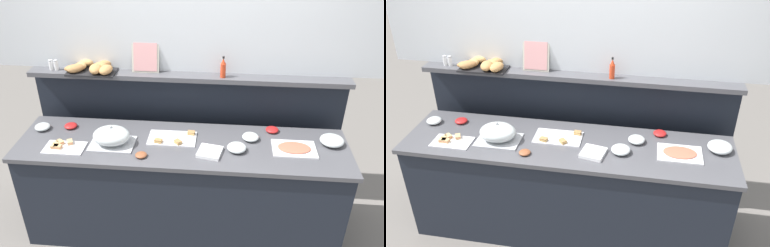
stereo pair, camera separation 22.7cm
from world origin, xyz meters
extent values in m
plane|color=slate|center=(0.00, 0.60, 0.00)|extent=(12.00, 12.00, 0.00)
cube|color=black|center=(0.00, 0.00, 0.43)|extent=(2.53, 0.61, 0.85)
cube|color=#4C4C51|center=(0.00, 0.00, 0.87)|extent=(2.57, 0.65, 0.03)
cube|color=black|center=(0.00, 0.51, 0.62)|extent=(2.65, 0.08, 1.24)
cube|color=#4C4C51|center=(0.00, 0.46, 1.26)|extent=(2.65, 0.22, 0.04)
cube|color=silver|center=(-0.88, -0.14, 0.89)|extent=(0.31, 0.18, 0.01)
cube|color=tan|center=(-0.86, -0.09, 0.90)|extent=(0.06, 0.07, 0.01)
cube|color=#D1664C|center=(-0.86, -0.09, 0.91)|extent=(0.06, 0.07, 0.01)
cube|color=tan|center=(-0.86, -0.09, 0.92)|extent=(0.06, 0.07, 0.01)
cube|color=tan|center=(-0.93, -0.10, 0.90)|extent=(0.07, 0.07, 0.01)
cube|color=#D1664C|center=(-0.93, -0.10, 0.91)|extent=(0.07, 0.07, 0.01)
cube|color=tan|center=(-0.93, -0.10, 0.92)|extent=(0.07, 0.07, 0.01)
cube|color=tan|center=(-0.92, -0.16, 0.90)|extent=(0.06, 0.04, 0.01)
cube|color=#D1664C|center=(-0.92, -0.16, 0.91)|extent=(0.06, 0.04, 0.01)
cube|color=tan|center=(-0.92, -0.16, 0.92)|extent=(0.06, 0.04, 0.01)
cube|color=tan|center=(-0.95, -0.16, 0.90)|extent=(0.06, 0.05, 0.01)
cube|color=#D1664C|center=(-0.95, -0.16, 0.91)|extent=(0.06, 0.05, 0.01)
cube|color=tan|center=(-0.95, -0.16, 0.92)|extent=(0.06, 0.05, 0.01)
cube|color=tan|center=(-0.95, -0.13, 0.90)|extent=(0.07, 0.07, 0.01)
cube|color=#D1664C|center=(-0.95, -0.13, 0.91)|extent=(0.07, 0.07, 0.01)
cube|color=tan|center=(-0.95, -0.13, 0.92)|extent=(0.07, 0.07, 0.01)
cube|color=silver|center=(-0.08, 0.06, 0.89)|extent=(0.38, 0.22, 0.01)
cube|color=#AD7A47|center=(0.06, 0.13, 0.90)|extent=(0.06, 0.05, 0.01)
cube|color=#E5C666|center=(0.06, 0.13, 0.91)|extent=(0.06, 0.05, 0.01)
cube|color=#AD7A47|center=(0.06, 0.13, 0.92)|extent=(0.06, 0.05, 0.01)
cube|color=#AD7A47|center=(-0.03, -0.01, 0.90)|extent=(0.07, 0.07, 0.01)
cube|color=#E5C666|center=(-0.03, -0.01, 0.91)|extent=(0.07, 0.07, 0.01)
cube|color=#AD7A47|center=(-0.03, -0.01, 0.92)|extent=(0.07, 0.07, 0.01)
cube|color=#AD7A47|center=(-0.18, -0.01, 0.90)|extent=(0.06, 0.05, 0.01)
cube|color=#E5C666|center=(-0.18, -0.01, 0.91)|extent=(0.06, 0.05, 0.01)
cube|color=#AD7A47|center=(-0.18, -0.01, 0.92)|extent=(0.06, 0.05, 0.01)
cube|color=white|center=(0.86, 0.00, 0.89)|extent=(0.33, 0.23, 0.01)
ellipsoid|color=#D1664C|center=(0.86, 0.00, 0.90)|extent=(0.25, 0.16, 0.01)
cube|color=#B7BABF|center=(-0.53, -0.06, 0.89)|extent=(0.34, 0.24, 0.01)
ellipsoid|color=silver|center=(-0.53, -0.06, 0.97)|extent=(0.28, 0.23, 0.14)
sphere|color=#B7BABF|center=(-0.53, -0.06, 1.05)|extent=(0.02, 0.02, 0.02)
ellipsoid|color=silver|center=(-1.16, 0.11, 0.91)|extent=(0.12, 0.12, 0.05)
ellipsoid|color=#F28C4C|center=(-1.16, 0.11, 0.90)|extent=(0.10, 0.10, 0.03)
ellipsoid|color=silver|center=(0.42, -0.06, 0.92)|extent=(0.14, 0.14, 0.06)
ellipsoid|color=#F28C4C|center=(0.42, -0.06, 0.91)|extent=(0.11, 0.11, 0.03)
ellipsoid|color=silver|center=(0.53, 0.11, 0.91)|extent=(0.13, 0.13, 0.05)
ellipsoid|color=#599959|center=(0.53, 0.11, 0.90)|extent=(0.10, 0.10, 0.03)
ellipsoid|color=silver|center=(1.15, 0.10, 0.92)|extent=(0.18, 0.18, 0.07)
ellipsoid|color=#BF4C3F|center=(1.15, 0.10, 0.91)|extent=(0.14, 0.14, 0.04)
ellipsoid|color=brown|center=(-0.28, -0.20, 0.90)|extent=(0.09, 0.09, 0.03)
ellipsoid|color=red|center=(-0.94, 0.16, 0.91)|extent=(0.10, 0.10, 0.04)
ellipsoid|color=red|center=(0.71, 0.25, 0.91)|extent=(0.10, 0.10, 0.04)
cube|color=white|center=(0.22, -0.11, 0.90)|extent=(0.20, 0.20, 0.03)
cylinder|color=red|center=(0.29, 0.40, 1.34)|extent=(0.04, 0.04, 0.12)
cone|color=red|center=(0.29, 0.40, 1.42)|extent=(0.04, 0.04, 0.04)
cylinder|color=black|center=(0.29, 0.40, 1.45)|extent=(0.02, 0.02, 0.02)
cylinder|color=white|center=(-1.14, 0.43, 1.32)|extent=(0.03, 0.03, 0.08)
cylinder|color=#B7BABF|center=(-1.14, 0.43, 1.36)|extent=(0.03, 0.03, 0.01)
cylinder|color=white|center=(-1.10, 0.43, 1.32)|extent=(0.03, 0.03, 0.08)
cylinder|color=#B7BABF|center=(-1.10, 0.43, 1.36)|extent=(0.03, 0.03, 0.01)
cube|color=black|center=(-0.78, 0.43, 1.29)|extent=(0.40, 0.26, 0.02)
ellipsoid|color=#B7844C|center=(-0.74, 0.36, 1.33)|extent=(0.13, 0.17, 0.07)
ellipsoid|color=#AD7A47|center=(-0.69, 0.50, 1.33)|extent=(0.16, 0.16, 0.06)
ellipsoid|color=#AD7A47|center=(-0.93, 0.38, 1.33)|extent=(0.17, 0.14, 0.06)
ellipsoid|color=#B7844C|center=(-0.72, 0.44, 1.33)|extent=(0.14, 0.13, 0.06)
ellipsoid|color=tan|center=(-0.88, 0.43, 1.33)|extent=(0.11, 0.15, 0.06)
ellipsoid|color=tan|center=(-0.85, 0.50, 1.33)|extent=(0.14, 0.13, 0.07)
ellipsoid|color=#AD7A47|center=(-0.88, 0.43, 1.33)|extent=(0.14, 0.14, 0.05)
ellipsoid|color=#B7844C|center=(-0.65, 0.35, 1.33)|extent=(0.12, 0.16, 0.07)
ellipsoid|color=#AD7A47|center=(-0.91, 0.36, 1.33)|extent=(0.17, 0.17, 0.07)
cube|color=#B2AD9E|center=(-0.34, 0.47, 1.41)|extent=(0.22, 0.08, 0.25)
cube|color=#CC8C8C|center=(-0.34, 0.46, 1.41)|extent=(0.19, 0.06, 0.22)
camera|label=1|loc=(0.32, -2.59, 2.60)|focal=37.72mm
camera|label=2|loc=(0.54, -2.56, 2.60)|focal=37.72mm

